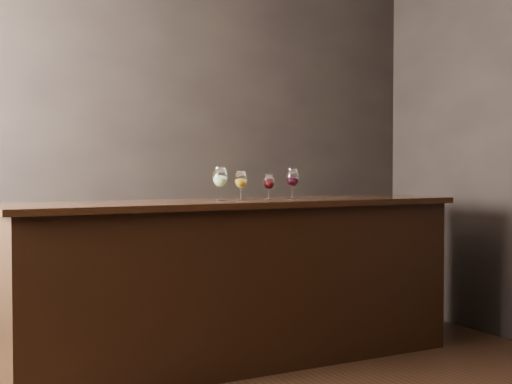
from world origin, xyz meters
name	(u,v)px	position (x,y,z in m)	size (l,w,h in m)	color
room_shell	(200,53)	(-0.23, 0.11, 1.81)	(5.02, 4.52, 2.81)	black
bar_counter	(239,285)	(0.44, 1.12, 0.51)	(2.92, 0.63, 1.02)	black
bar_top	(239,203)	(0.44, 1.12, 1.04)	(3.02, 0.70, 0.04)	black
back_bar_shelf	(205,275)	(0.57, 2.03, 0.45)	(2.49, 0.40, 0.90)	black
glass_white	(220,178)	(0.30, 1.11, 1.21)	(0.09, 0.09, 0.22)	white
glass_amber	(241,180)	(0.46, 1.15, 1.19)	(0.08, 0.08, 0.19)	white
glass_red_a	(269,182)	(0.63, 1.09, 1.18)	(0.07, 0.07, 0.17)	white
glass_red_b	(292,178)	(0.83, 1.13, 1.20)	(0.09, 0.09, 0.20)	white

